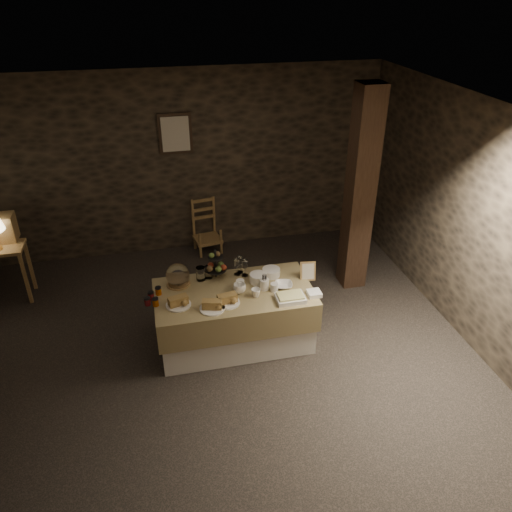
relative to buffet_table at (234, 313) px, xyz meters
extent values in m
cube|color=black|center=(-0.19, -0.14, -0.39)|extent=(5.50, 5.00, 0.01)
cube|color=black|center=(-0.19, 2.36, 0.91)|extent=(5.50, 0.02, 2.60)
cube|color=black|center=(-0.19, -2.64, 0.91)|extent=(5.50, 0.02, 2.60)
cube|color=black|center=(2.56, -0.14, 0.91)|extent=(0.02, 5.00, 2.60)
cube|color=beige|center=(-0.19, -0.14, 2.21)|extent=(5.50, 5.00, 0.01)
cube|color=silver|center=(0.00, 0.00, -0.07)|extent=(1.64, 0.84, 0.64)
cube|color=olive|center=(0.00, 0.00, 0.11)|extent=(1.70, 0.90, 0.35)
cube|color=brown|center=(-2.38, 1.31, -0.04)|extent=(0.04, 0.04, 0.70)
cube|color=brown|center=(-2.38, 1.64, -0.04)|extent=(0.04, 0.04, 0.70)
cube|color=brown|center=(0.00, 2.14, -0.19)|extent=(0.42, 0.41, 0.04)
cube|color=brown|center=(0.00, 2.29, 0.23)|extent=(0.35, 0.08, 0.35)
cube|color=black|center=(1.75, 0.87, 0.91)|extent=(0.30, 0.30, 2.60)
cube|color=black|center=(-0.34, 2.33, 1.36)|extent=(0.45, 0.03, 0.55)
cube|color=beige|center=(-0.34, 2.31, 1.36)|extent=(0.37, 0.01, 0.47)
cylinder|color=white|center=(0.30, 0.12, 0.34)|extent=(0.19, 0.19, 0.10)
cylinder|color=white|center=(0.47, 0.22, 0.33)|extent=(0.20, 0.20, 0.08)
cylinder|color=white|center=(0.33, -0.03, 0.35)|extent=(0.10, 0.10, 0.12)
imported|color=white|center=(0.06, -0.04, 0.34)|extent=(0.15, 0.15, 0.11)
imported|color=white|center=(0.21, -0.15, 0.33)|extent=(0.13, 0.13, 0.09)
cylinder|color=white|center=(0.08, 0.05, 0.33)|extent=(0.09, 0.09, 0.09)
cylinder|color=white|center=(0.43, -0.09, 0.33)|extent=(0.08, 0.08, 0.09)
imported|color=white|center=(0.54, -0.04, 0.31)|extent=(0.23, 0.23, 0.05)
cylinder|color=brown|center=(-0.57, 0.27, 0.29)|extent=(0.26, 0.26, 0.01)
cylinder|color=brown|center=(-0.57, 0.27, 0.33)|extent=(0.22, 0.22, 0.07)
sphere|color=white|center=(-0.57, 0.27, 0.41)|extent=(0.26, 0.26, 0.26)
cylinder|color=black|center=(-0.14, 0.34, 0.46)|extent=(0.02, 0.02, 0.35)
cylinder|color=black|center=(-0.14, 0.34, 0.38)|extent=(0.24, 0.24, 0.01)
cylinder|color=black|center=(-0.14, 0.34, 0.53)|extent=(0.17, 0.17, 0.01)
sphere|color=olive|center=(-0.08, 0.37, 0.41)|extent=(0.07, 0.07, 0.07)
sphere|color=maroon|center=(-0.19, 0.38, 0.41)|extent=(0.07, 0.07, 0.07)
sphere|color=olive|center=(-0.12, 0.28, 0.41)|extent=(0.07, 0.07, 0.07)
sphere|color=brown|center=(-0.21, 0.31, 0.41)|extent=(0.07, 0.07, 0.07)
sphere|color=maroon|center=(-0.06, 0.30, 0.41)|extent=(0.07, 0.07, 0.07)
cylinder|color=white|center=(-0.60, -0.13, 0.29)|extent=(0.26, 0.26, 0.01)
cube|color=olive|center=(-0.60, -0.13, 0.35)|extent=(0.22, 0.14, 0.09)
cylinder|color=white|center=(-0.27, -0.27, 0.29)|extent=(0.26, 0.26, 0.01)
cube|color=olive|center=(-0.27, -0.27, 0.35)|extent=(0.22, 0.13, 0.09)
cylinder|color=white|center=(-0.11, -0.20, 0.29)|extent=(0.26, 0.26, 0.01)
cube|color=olive|center=(-0.11, -0.20, 0.35)|extent=(0.21, 0.12, 0.09)
cylinder|color=#551015|center=(-0.87, 0.05, 0.32)|extent=(0.06, 0.06, 0.07)
cylinder|color=#BA4E00|center=(-0.83, -0.08, 0.32)|extent=(0.06, 0.06, 0.07)
cylinder|color=#551015|center=(-0.91, -0.05, 0.32)|extent=(0.06, 0.06, 0.07)
cylinder|color=#BA4E00|center=(-0.79, 0.12, 0.32)|extent=(0.06, 0.06, 0.07)
cube|color=white|center=(0.54, -0.30, 0.31)|extent=(0.30, 0.22, 0.05)
cube|color=#E2DB89|center=(0.54, -0.30, 0.35)|extent=(0.26, 0.18, 0.02)
cube|color=white|center=(0.82, -0.26, 0.31)|extent=(0.14, 0.14, 0.04)
cube|color=brown|center=(0.85, 0.08, 0.38)|extent=(0.18, 0.09, 0.22)
cylinder|color=white|center=(-0.31, 0.30, 0.37)|extent=(0.10, 0.10, 0.16)
cylinder|color=white|center=(-0.22, 0.33, 0.36)|extent=(0.09, 0.09, 0.14)
camera|label=1|loc=(-0.75, -4.39, 3.27)|focal=35.00mm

